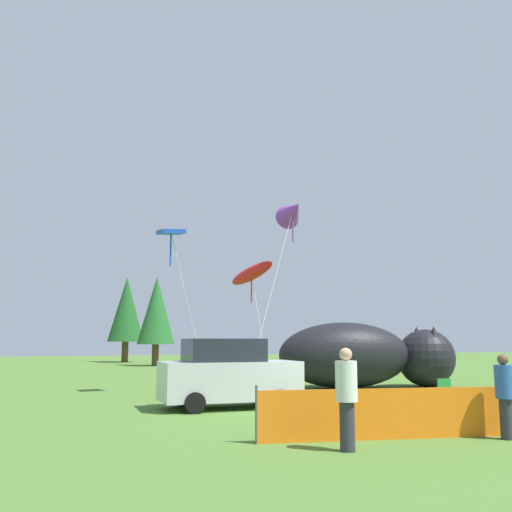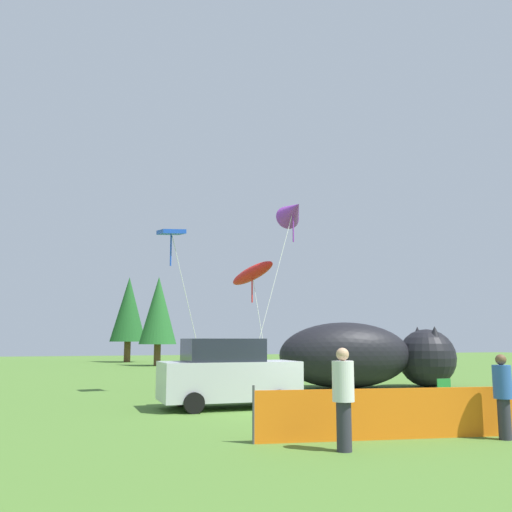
{
  "view_description": "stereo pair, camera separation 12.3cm",
  "coord_description": "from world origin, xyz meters",
  "px_view_note": "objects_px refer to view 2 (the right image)",
  "views": [
    {
      "loc": [
        -7.16,
        -14.43,
        1.98
      ],
      "look_at": [
        -0.34,
        4.87,
        4.99
      ],
      "focal_mm": 40.0,
      "sensor_mm": 36.0,
      "label": 1
    },
    {
      "loc": [
        -7.05,
        -14.47,
        1.98
      ],
      "look_at": [
        -0.34,
        4.87,
        4.99
      ],
      "focal_mm": 40.0,
      "sensor_mm": 36.0,
      "label": 2
    }
  ],
  "objects_px": {
    "parked_car": "(227,374)",
    "spectator_in_black_shirt": "(343,394)",
    "kite_blue_box": "(172,235)",
    "inflatable_cat": "(365,358)",
    "folding_chair": "(447,391)",
    "kite_red_lizard": "(252,274)",
    "kite_purple_delta": "(293,211)",
    "spectator_in_red_shirt": "(503,393)"
  },
  "relations": [
    {
      "from": "inflatable_cat",
      "to": "kite_purple_delta",
      "type": "height_order",
      "value": "kite_purple_delta"
    },
    {
      "from": "kite_blue_box",
      "to": "kite_purple_delta",
      "type": "bearing_deg",
      "value": 0.1
    },
    {
      "from": "inflatable_cat",
      "to": "spectator_in_red_shirt",
      "type": "relative_size",
      "value": 4.59
    },
    {
      "from": "kite_red_lizard",
      "to": "parked_car",
      "type": "bearing_deg",
      "value": -113.79
    },
    {
      "from": "folding_chair",
      "to": "parked_car",
      "type": "bearing_deg",
      "value": -106.87
    },
    {
      "from": "folding_chair",
      "to": "kite_purple_delta",
      "type": "distance_m",
      "value": 9.84
    },
    {
      "from": "inflatable_cat",
      "to": "spectator_in_red_shirt",
      "type": "xyz_separation_m",
      "value": [
        -3.6,
        -11.77,
        -0.32
      ]
    },
    {
      "from": "kite_blue_box",
      "to": "spectator_in_red_shirt",
      "type": "bearing_deg",
      "value": -68.47
    },
    {
      "from": "inflatable_cat",
      "to": "kite_red_lizard",
      "type": "relative_size",
      "value": 1.39
    },
    {
      "from": "parked_car",
      "to": "folding_chair",
      "type": "height_order",
      "value": "parked_car"
    },
    {
      "from": "parked_car",
      "to": "spectator_in_black_shirt",
      "type": "distance_m",
      "value": 6.95
    },
    {
      "from": "parked_car",
      "to": "inflatable_cat",
      "type": "relative_size",
      "value": 0.52
    },
    {
      "from": "folding_chair",
      "to": "kite_blue_box",
      "type": "bearing_deg",
      "value": -132.76
    },
    {
      "from": "kite_purple_delta",
      "to": "folding_chair",
      "type": "bearing_deg",
      "value": -74.45
    },
    {
      "from": "inflatable_cat",
      "to": "kite_red_lizard",
      "type": "height_order",
      "value": "kite_red_lizard"
    },
    {
      "from": "kite_purple_delta",
      "to": "kite_red_lizard",
      "type": "bearing_deg",
      "value": 107.72
    },
    {
      "from": "parked_car",
      "to": "folding_chair",
      "type": "xyz_separation_m",
      "value": [
        6.1,
        -2.09,
        -0.49
      ]
    },
    {
      "from": "folding_chair",
      "to": "kite_purple_delta",
      "type": "bearing_deg",
      "value": -162.43
    },
    {
      "from": "spectator_in_black_shirt",
      "to": "kite_blue_box",
      "type": "height_order",
      "value": "kite_blue_box"
    },
    {
      "from": "parked_car",
      "to": "kite_purple_delta",
      "type": "height_order",
      "value": "kite_purple_delta"
    },
    {
      "from": "folding_chair",
      "to": "kite_red_lizard",
      "type": "height_order",
      "value": "kite_red_lizard"
    },
    {
      "from": "spectator_in_black_shirt",
      "to": "kite_red_lizard",
      "type": "distance_m",
      "value": 15.32
    },
    {
      "from": "parked_car",
      "to": "kite_red_lizard",
      "type": "xyz_separation_m",
      "value": [
        3.32,
        7.52,
        3.92
      ]
    },
    {
      "from": "parked_car",
      "to": "spectator_in_red_shirt",
      "type": "height_order",
      "value": "parked_car"
    },
    {
      "from": "parked_car",
      "to": "kite_purple_delta",
      "type": "distance_m",
      "value": 8.93
    },
    {
      "from": "spectator_in_black_shirt",
      "to": "kite_blue_box",
      "type": "relative_size",
      "value": 0.3
    },
    {
      "from": "parked_car",
      "to": "kite_purple_delta",
      "type": "xyz_separation_m",
      "value": [
        4.18,
        4.81,
        6.26
      ]
    },
    {
      "from": "folding_chair",
      "to": "inflatable_cat",
      "type": "bearing_deg",
      "value": 171.63
    },
    {
      "from": "folding_chair",
      "to": "kite_purple_delta",
      "type": "height_order",
      "value": "kite_purple_delta"
    },
    {
      "from": "inflatable_cat",
      "to": "spectator_in_black_shirt",
      "type": "relative_size",
      "value": 4.22
    },
    {
      "from": "spectator_in_black_shirt",
      "to": "kite_red_lizard",
      "type": "bearing_deg",
      "value": 77.69
    },
    {
      "from": "folding_chair",
      "to": "inflatable_cat",
      "type": "height_order",
      "value": "inflatable_cat"
    },
    {
      "from": "spectator_in_red_shirt",
      "to": "kite_red_lizard",
      "type": "relative_size",
      "value": 0.3
    },
    {
      "from": "kite_purple_delta",
      "to": "spectator_in_red_shirt",
      "type": "bearing_deg",
      "value": -91.97
    },
    {
      "from": "spectator_in_black_shirt",
      "to": "kite_purple_delta",
      "type": "distance_m",
      "value": 13.91
    },
    {
      "from": "inflatable_cat",
      "to": "kite_blue_box",
      "type": "relative_size",
      "value": 1.25
    },
    {
      "from": "inflatable_cat",
      "to": "folding_chair",
      "type": "bearing_deg",
      "value": -90.32
    },
    {
      "from": "parked_car",
      "to": "kite_blue_box",
      "type": "bearing_deg",
      "value": 100.46
    },
    {
      "from": "spectator_in_black_shirt",
      "to": "spectator_in_red_shirt",
      "type": "bearing_deg",
      "value": 0.56
    },
    {
      "from": "inflatable_cat",
      "to": "spectator_in_red_shirt",
      "type": "height_order",
      "value": "inflatable_cat"
    },
    {
      "from": "folding_chair",
      "to": "kite_blue_box",
      "type": "distance_m",
      "value": 11.2
    },
    {
      "from": "parked_car",
      "to": "spectator_in_black_shirt",
      "type": "xyz_separation_m",
      "value": [
        0.16,
        -6.95,
        0.02
      ]
    }
  ]
}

